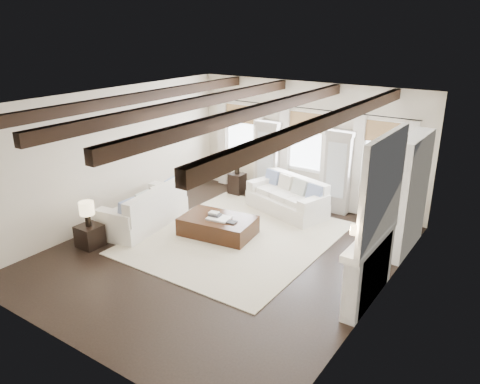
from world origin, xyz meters
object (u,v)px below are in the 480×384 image
Objects in this scene: side_table_back at (237,184)px; sofa_left at (146,211)px; ottoman at (218,226)px; side_table_front at (90,236)px; sofa_back at (288,198)px.

sofa_left is at bearing -99.59° from side_table_back.
side_table_front is (-1.95, -2.03, 0.03)m from ottoman.
ottoman is 3.37× the size of side_table_front.
sofa_back is 0.96× the size of sofa_left.
side_table_back is (-1.85, 0.38, -0.07)m from sofa_back.
ottoman is at bearing 17.87° from sofa_left.
side_table_front is at bearing -141.77° from ottoman.
side_table_front is at bearing -99.47° from side_table_back.
side_table_back is at bearing 107.72° from ottoman.
ottoman is at bearing -107.13° from sofa_back.
side_table_back reaches higher than ottoman.
sofa_left is 1.50m from side_table_front.
sofa_back is at bearing 65.05° from ottoman.
sofa_left reaches higher than side_table_back.
sofa_left is at bearing -169.95° from ottoman.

